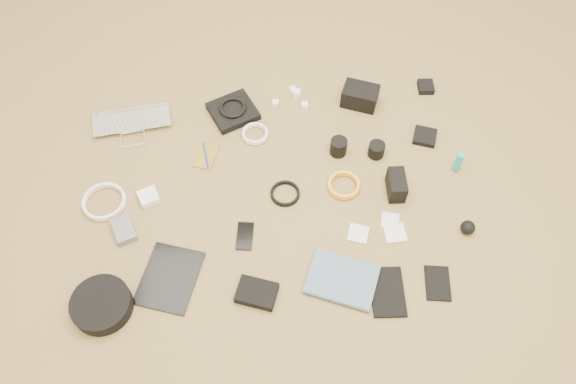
{
  "coord_description": "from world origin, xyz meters",
  "views": [
    {
      "loc": [
        -0.03,
        -1.13,
        1.79
      ],
      "look_at": [
        0.05,
        -0.0,
        0.02
      ],
      "focal_mm": 35.0,
      "sensor_mm": 36.0,
      "label": 1
    }
  ],
  "objects": [
    {
      "name": "headphones",
      "position": [
        -0.14,
        0.41,
        0.04
      ],
      "size": [
        0.13,
        0.13,
        0.01
      ],
      "primitive_type": "torus",
      "rotation": [
        0.0,
        0.0,
        0.24
      ],
      "color": "black",
      "rests_on": "headphone_pouch"
    },
    {
      "name": "power_brick",
      "position": [
        -0.47,
        0.02,
        0.01
      ],
      "size": [
        0.09,
        0.09,
        0.03
      ],
      "primitive_type": "cube",
      "rotation": [
        0.0,
        0.0,
        0.38
      ],
      "color": "white",
      "rests_on": "ground"
    },
    {
      "name": "lens_pouch",
      "position": [
        0.68,
        0.49,
        0.01
      ],
      "size": [
        0.07,
        0.08,
        0.03
      ],
      "primitive_type": "cube",
      "rotation": [
        0.0,
        0.0,
        -0.06
      ],
      "color": "black",
      "rests_on": "ground"
    },
    {
      "name": "charger_c",
      "position": [
        0.13,
        0.49,
        0.01
      ],
      "size": [
        0.03,
        0.03,
        0.03
      ],
      "primitive_type": "cube",
      "rotation": [
        0.0,
        0.0,
        -0.01
      ],
      "color": "white",
      "rests_on": "ground"
    },
    {
      "name": "cable_black",
      "position": [
        0.04,
        -0.0,
        0.01
      ],
      "size": [
        0.14,
        0.14,
        0.01
      ],
      "primitive_type": "torus",
      "rotation": [
        0.0,
        0.0,
        0.33
      ],
      "color": "black",
      "rests_on": "ground"
    },
    {
      "name": "dslr_camera",
      "position": [
        0.39,
        0.43,
        0.04
      ],
      "size": [
        0.17,
        0.15,
        0.08
      ],
      "primitive_type": "cube",
      "rotation": [
        0.0,
        0.0,
        -0.38
      ],
      "color": "black",
      "rests_on": "ground"
    },
    {
      "name": "filter_case_mid",
      "position": [
        0.42,
        -0.14,
        0.0
      ],
      "size": [
        0.08,
        0.08,
        0.01
      ],
      "primitive_type": "cube",
      "rotation": [
        0.0,
        0.0,
        -0.25
      ],
      "color": "silver",
      "rests_on": "ground"
    },
    {
      "name": "cable_yellow",
      "position": [
        0.27,
        0.02,
        0.01
      ],
      "size": [
        0.16,
        0.16,
        0.01
      ],
      "primitive_type": "torus",
      "rotation": [
        0.0,
        0.0,
        -0.33
      ],
      "color": "gold",
      "rests_on": "ground"
    },
    {
      "name": "card_reader",
      "position": [
        0.62,
        0.23,
        0.01
      ],
      "size": [
        0.11,
        0.11,
        0.02
      ],
      "primitive_type": "cube",
      "rotation": [
        0.0,
        0.0,
        -0.34
      ],
      "color": "black",
      "rests_on": "ground"
    },
    {
      "name": "tablet",
      "position": [
        -0.38,
        -0.31,
        0.01
      ],
      "size": [
        0.25,
        0.28,
        0.01
      ],
      "primitive_type": "cube",
      "rotation": [
        0.0,
        0.0,
        -0.31
      ],
      "color": "black",
      "rests_on": "ground"
    },
    {
      "name": "filter_case_left",
      "position": [
        0.29,
        -0.19,
        0.0
      ],
      "size": [
        0.09,
        0.09,
        0.01
      ],
      "primitive_type": "cube",
      "rotation": [
        0.0,
        0.0,
        -0.32
      ],
      "color": "silver",
      "rests_on": "ground"
    },
    {
      "name": "notebook_olive",
      "position": [
        -0.26,
        0.2,
        0.0
      ],
      "size": [
        0.11,
        0.14,
        0.01
      ],
      "primitive_type": "cube",
      "rotation": [
        0.0,
        0.0,
        -0.31
      ],
      "color": "olive",
      "rests_on": "ground"
    },
    {
      "name": "lens_a",
      "position": [
        0.27,
        0.18,
        0.04
      ],
      "size": [
        0.07,
        0.07,
        0.07
      ],
      "primitive_type": "cylinder",
      "rotation": [
        0.0,
        0.0,
        -0.08
      ],
      "color": "black",
      "rests_on": "ground"
    },
    {
      "name": "flash",
      "position": [
        0.46,
        -0.01,
        0.04
      ],
      "size": [
        0.06,
        0.11,
        0.08
      ],
      "primitive_type": "cube",
      "rotation": [
        0.0,
        0.0,
        -0.03
      ],
      "color": "black",
      "rests_on": "ground"
    },
    {
      "name": "filter_case_right",
      "position": [
        0.43,
        -0.2,
        0.01
      ],
      "size": [
        0.08,
        0.08,
        0.01
      ],
      "primitive_type": "cube",
      "rotation": [
        0.0,
        0.0,
        0.07
      ],
      "color": "silver",
      "rests_on": "ground"
    },
    {
      "name": "cable_white_a",
      "position": [
        -0.06,
        0.29,
        0.01
      ],
      "size": [
        0.14,
        0.14,
        0.01
      ],
      "primitive_type": "torus",
      "rotation": [
        0.0,
        0.0,
        0.31
      ],
      "color": "white",
      "rests_on": "ground"
    },
    {
      "name": "pen_blue",
      "position": [
        -0.26,
        0.2,
        0.01
      ],
      "size": [
        0.03,
        0.12,
        0.01
      ],
      "primitive_type": "cylinder",
      "rotation": [
        1.57,
        0.0,
        0.15
      ],
      "color": "#132FA1",
      "rests_on": "notebook_olive"
    },
    {
      "name": "laptop",
      "position": [
        -0.55,
        0.35,
        0.01
      ],
      "size": [
        0.34,
        0.26,
        0.02
      ],
      "primitive_type": "imported",
      "rotation": [
        0.0,
        0.0,
        0.13
      ],
      "color": "silver",
      "rests_on": "ground"
    },
    {
      "name": "drive_case",
      "position": [
        -0.08,
        -0.39,
        0.02
      ],
      "size": [
        0.16,
        0.13,
        0.03
      ],
      "primitive_type": "cube",
      "rotation": [
        0.0,
        0.0,
        -0.33
      ],
      "color": "black",
      "rests_on": "ground"
    },
    {
      "name": "phone",
      "position": [
        -0.11,
        -0.17,
        0.0
      ],
      "size": [
        0.07,
        0.12,
        0.01
      ],
      "primitive_type": "cube",
      "rotation": [
        0.0,
        0.0,
        -0.12
      ],
      "color": "black",
      "rests_on": "ground"
    },
    {
      "name": "air_blower",
      "position": [
        0.69,
        -0.2,
        0.03
      ],
      "size": [
        0.07,
        0.07,
        0.05
      ],
      "primitive_type": "sphere",
      "rotation": [
        0.0,
        0.0,
        -0.43
      ],
      "color": "black",
      "rests_on": "ground"
    },
    {
      "name": "notebook_black_a",
      "position": [
        0.36,
        -0.42,
        0.01
      ],
      "size": [
        0.12,
        0.18,
        0.01
      ],
      "primitive_type": "cube",
      "rotation": [
        0.0,
        0.0,
        -0.05
      ],
      "color": "black",
      "rests_on": "ground"
    },
    {
      "name": "headphone_pouch",
      "position": [
        -0.14,
        0.41,
        0.02
      ],
      "size": [
        0.23,
        0.22,
        0.03
      ],
      "primitive_type": "cube",
      "rotation": [
        0.0,
        0.0,
        0.42
      ],
      "color": "black",
      "rests_on": "ground"
    },
    {
      "name": "lens_cleaner",
      "position": [
        0.71,
        0.07,
        0.05
      ],
      "size": [
        0.03,
        0.03,
        0.1
      ],
      "primitive_type": "cylinder",
      "rotation": [
        0.0,
        0.0,
        -0.11
      ],
      "color": "teal",
      "rests_on": "ground"
    },
    {
      "name": "cable_white_b",
      "position": [
        -0.63,
        0.01,
        0.01
      ],
      "size": [
        0.19,
        0.19,
        0.01
      ],
      "primitive_type": "torus",
      "rotation": [
        0.0,
        0.0,
        -0.15
      ],
      "color": "white",
      "rests_on": "ground"
    },
    {
      "name": "charger_b",
      "position": [
        0.11,
        0.52,
        0.01
      ],
      "size": [
        0.03,
        0.03,
        0.02
      ],
      "primitive_type": "cube",
      "rotation": [
        0.0,
        0.0,
        0.32
      ],
      "color": "white",
      "rests_on": "ground"
    },
    {
      "name": "battery_charger",
      "position": [
        -0.55,
        -0.12,
        0.02
      ],
      "size": [
        0.1,
        0.12,
        0.03
      ],
      "primitive_type": "cube",
      "rotation": [
        0.0,
        0.0,
        0.36
      ],
      "color": "#5C5C61",
      "rests_on": "ground"
    },
    {
      "name": "charger_d",
      "position": [
        0.15,
        0.42,
        0.01
      ],
      "size": [
        0.03,
        0.03,
        0.03
      ],
      "primitive_type": "cube",
      "rotation": [
        0.0,
        0.0,
        0.01
      ],
      "color": "white",
      "rests_on": "ground"
    },
    {
      "name": "notebook_black_b",
      "position": [
        0.54,
        -0.4,
        0.01
      ],
      "size": [
        0.1,
        0.14,
        0.01
      ],
      "primitive_type": "cube",
      "rotation": [
        0.0,
        0.0,
        -0.13
      ],
      "color": "black",
      "rests_on": "ground"
    },
    {
      "name": "charger_a",
      "position": [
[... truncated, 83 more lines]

